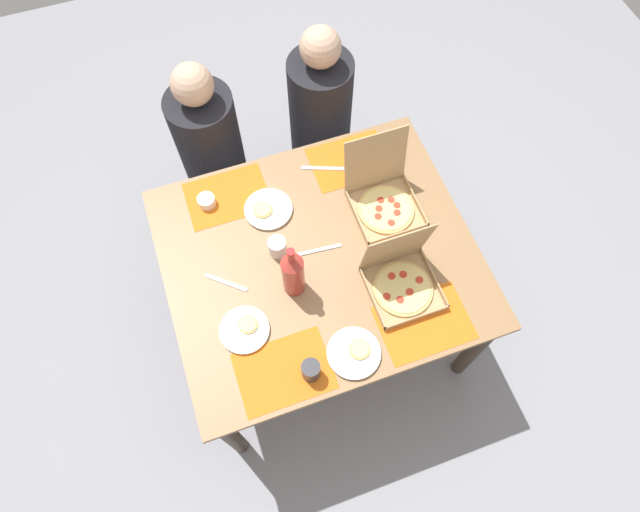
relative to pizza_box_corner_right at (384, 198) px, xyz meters
name	(u,v)px	position (x,y,z in m)	size (l,w,h in m)	color
ground_plane	(320,316)	(-0.35, -0.15, -0.81)	(6.00, 6.00, 0.00)	gray
dining_table	(320,267)	(-0.35, -0.15, -0.16)	(1.30, 1.13, 0.76)	#3F3328
placemat_near_left	(284,371)	(-0.64, -0.57, -0.05)	(0.36, 0.26, 0.00)	orange
placemat_near_right	(424,323)	(-0.05, -0.57, -0.05)	(0.36, 0.26, 0.00)	orange
placemat_far_left	(227,196)	(-0.64, 0.27, -0.05)	(0.36, 0.26, 0.00)	orange
placemat_far_right	(350,161)	(-0.05, 0.27, -0.05)	(0.36, 0.26, 0.00)	orange
pizza_box_corner_right	(384,198)	(0.00, 0.00, 0.00)	(0.28, 0.33, 0.32)	tan
pizza_box_corner_left	(402,279)	(-0.08, -0.38, 0.00)	(0.28, 0.28, 0.31)	tan
plate_far_right	(245,329)	(-0.74, -0.36, -0.04)	(0.20, 0.20, 0.03)	white
plate_middle	(268,209)	(-0.49, 0.14, -0.04)	(0.21, 0.21, 0.03)	white
plate_near_left	(354,353)	(-0.36, -0.59, -0.04)	(0.21, 0.21, 0.03)	white
soda_bottle	(293,273)	(-0.49, -0.25, 0.08)	(0.09, 0.09, 0.32)	#B2382D
cup_clear_left	(277,247)	(-0.51, -0.07, -0.01)	(0.08, 0.08, 0.09)	silver
cup_red	(311,370)	(-0.54, -0.61, 0.00)	(0.07, 0.07, 0.09)	#333338
condiment_bowl	(207,201)	(-0.73, 0.26, -0.03)	(0.08, 0.08, 0.04)	white
fork_by_near_right	(226,283)	(-0.75, -0.14, -0.05)	(0.19, 0.02, 0.01)	#B7B7BC
knife_by_far_left	(376,150)	(0.08, 0.28, -0.05)	(0.21, 0.02, 0.01)	#B7B7BC
knife_by_near_left	(324,168)	(-0.18, 0.27, -0.05)	(0.21, 0.02, 0.01)	#B7B7BC
fork_by_far_right	(320,250)	(-0.34, -0.12, -0.05)	(0.19, 0.02, 0.01)	#B7B7BC
diner_left_seat	(214,159)	(-0.64, 0.68, -0.30)	(0.32, 0.32, 1.14)	black
diner_right_seat	(320,128)	(-0.05, 0.68, -0.29)	(0.32, 0.32, 1.17)	black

